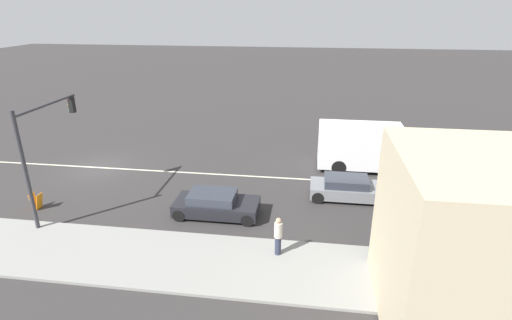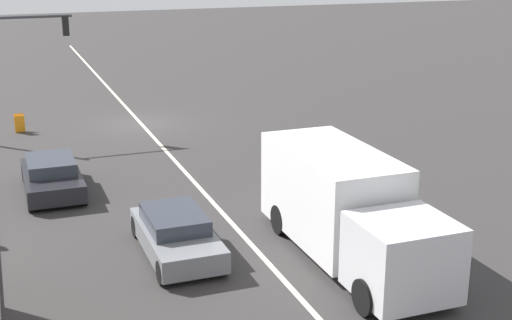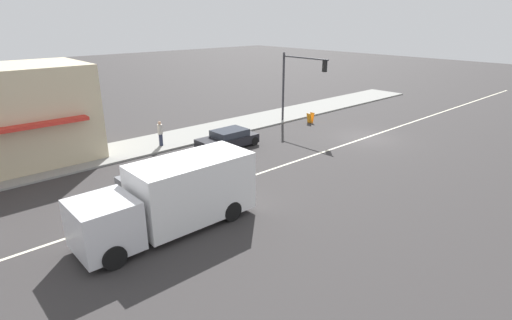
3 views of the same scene
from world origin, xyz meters
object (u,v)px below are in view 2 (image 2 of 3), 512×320
Objects in this scene: traffic_signal_main at (2,54)px; warning_aframe_sign at (20,123)px; suv_grey at (176,234)px; sedan_dark at (52,176)px; delivery_truck at (346,207)px.

warning_aframe_sign is (-0.48, -1.36, -3.47)m from traffic_signal_main.
traffic_signal_main is 15.44m from suv_grey.
sedan_dark is 7.22m from suv_grey.
sedan_dark is (-0.64, 9.26, 0.16)m from warning_aframe_sign.
delivery_truck is 1.79× the size of suv_grey.
traffic_signal_main is at bearing 70.46° from warning_aframe_sign.
suv_grey is (4.40, -1.81, -0.87)m from delivery_truck.
traffic_signal_main is 0.75× the size of delivery_truck.
suv_grey is (-2.80, 6.66, 0.01)m from sedan_dark.
traffic_signal_main reaches higher than delivery_truck.
suv_grey reaches higher than warning_aframe_sign.
sedan_dark is at bearing 98.10° from traffic_signal_main.
suv_grey is at bearing 112.80° from sedan_dark.
traffic_signal_main is 1.34× the size of suv_grey.
traffic_signal_main is 18.52m from delivery_truck.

